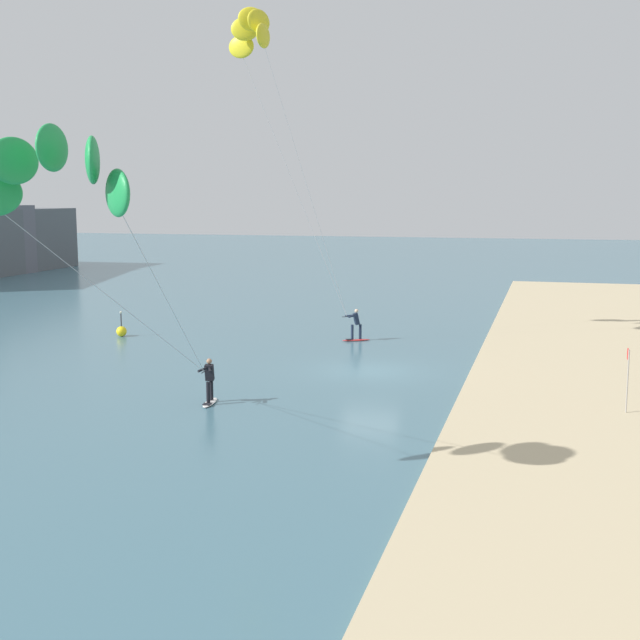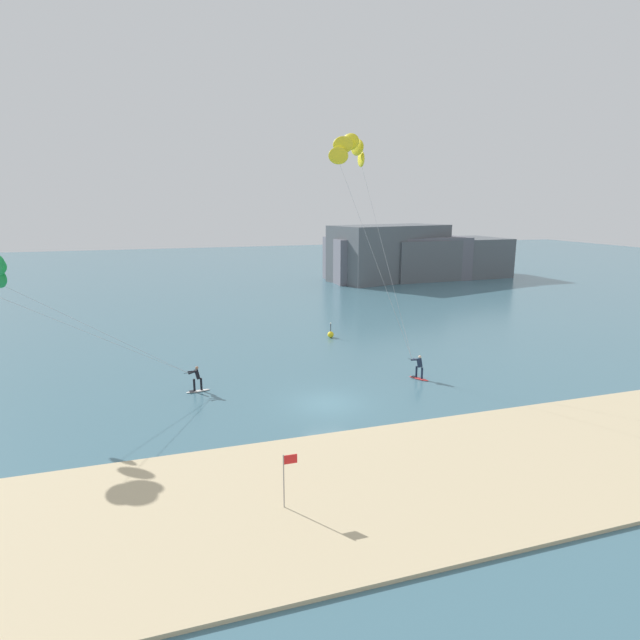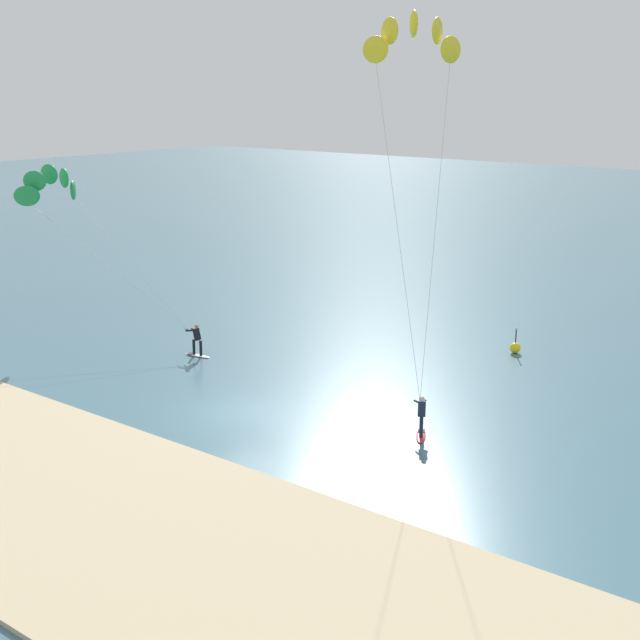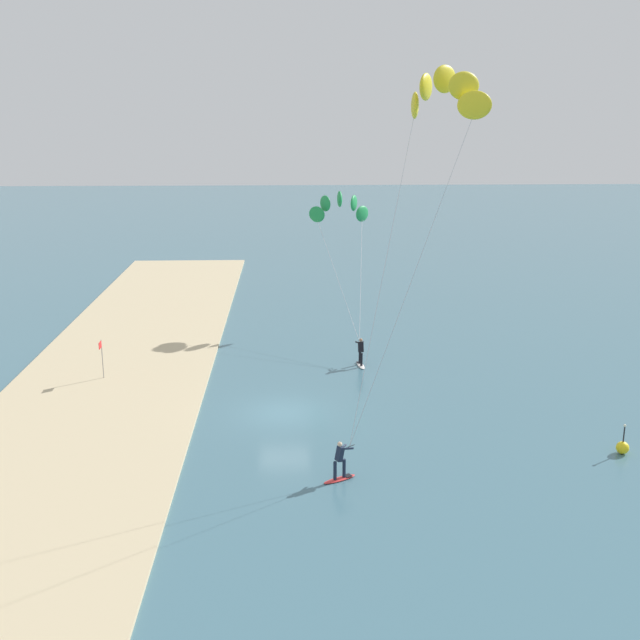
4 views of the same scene
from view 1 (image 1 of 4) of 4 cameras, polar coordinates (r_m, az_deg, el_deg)
name	(u,v)px [view 1 (image 1 of 4)]	position (r m, az deg, el deg)	size (l,w,h in m)	color
ground_plane	(370,371)	(36.43, 3.42, -3.49)	(240.00, 240.00, 0.00)	#426B7A
sand_strip	(604,382)	(35.73, 18.73, -4.04)	(80.00, 10.74, 0.16)	#C6B289
kitesurfer_nearshore	(258,48)	(41.85, -4.26, 17.97)	(5.97, 6.75, 16.31)	red
kitesurfer_mid_water	(66,188)	(21.04, -16.92, 8.58)	(11.95, 4.35, 9.16)	white
marker_buoy	(121,331)	(46.50, -13.35, -0.73)	(0.56, 0.56, 1.38)	yellow
beach_flag	(628,368)	(30.54, 20.21, -3.06)	(0.57, 0.05, 2.20)	gray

